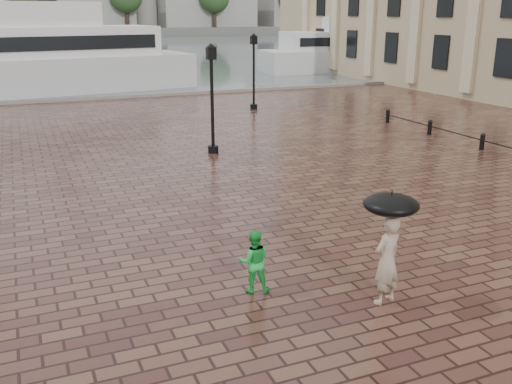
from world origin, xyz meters
TOP-DOWN VIEW (x-y plane):
  - ground at (0.00, 0.00)m, footprint 300.00×300.00m
  - harbour_water at (0.00, 92.00)m, footprint 240.00×240.00m
  - quay_edge at (0.00, 32.00)m, footprint 80.00×0.60m
  - far_shore at (0.00, 160.00)m, footprint 300.00×60.00m
  - street_lamps at (-1.50, 17.50)m, footprint 21.44×14.44m
  - adult_pedestrian at (2.06, 0.10)m, footprint 0.78×0.61m
  - child_pedestrian at (-0.24, 1.58)m, footprint 0.81×0.71m
  - ferry_near at (-4.85, 37.00)m, footprint 27.57×10.21m
  - ferry_far at (29.36, 42.67)m, footprint 22.59×7.03m
  - umbrella at (2.06, 0.10)m, footprint 1.10×1.10m

SIDE VIEW (x-z plane):
  - ground at x=0.00m, z-range 0.00..0.00m
  - harbour_water at x=0.00m, z-range 0.00..0.00m
  - quay_edge at x=0.00m, z-range -0.15..0.15m
  - child_pedestrian at x=-0.24m, z-range 0.00..1.40m
  - adult_pedestrian at x=2.06m, z-range 0.00..1.89m
  - far_shore at x=0.00m, z-range 0.00..2.00m
  - umbrella at x=2.06m, z-range 1.53..2.73m
  - ferry_far at x=29.36m, z-range -1.46..5.84m
  - street_lamps at x=-1.50m, z-range 0.13..4.53m
  - ferry_near at x=-4.85m, z-range -1.76..7.07m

